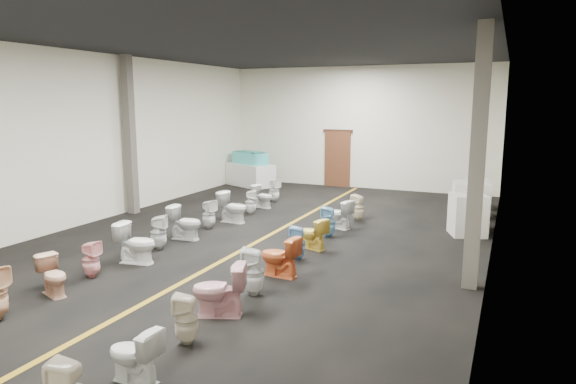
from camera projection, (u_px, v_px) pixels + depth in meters
name	position (u px, v px, depth m)	size (l,w,h in m)	color
floor	(264.00, 238.00, 12.23)	(16.00, 16.00, 0.00)	black
ceiling	(263.00, 43.00, 11.45)	(16.00, 16.00, 0.00)	black
wall_back	(359.00, 128.00, 19.06)	(10.00, 10.00, 0.00)	beige
wall_left	(97.00, 138.00, 13.81)	(16.00, 16.00, 0.00)	beige
wall_right	(496.00, 152.00, 9.87)	(16.00, 16.00, 0.00)	beige
aisle_stripe	(264.00, 238.00, 12.23)	(0.12, 15.60, 0.01)	#967015
back_door	(337.00, 159.00, 19.53)	(1.00, 0.10, 2.10)	#562D19
door_frame	(338.00, 131.00, 19.35)	(1.15, 0.08, 0.10)	#331C11
column_left	(130.00, 136.00, 14.61)	(0.25, 0.25, 4.50)	#59544C
column_right	(477.00, 159.00, 8.61)	(0.25, 0.25, 4.50)	#59544C
display_table	(250.00, 175.00, 19.77)	(1.93, 0.96, 0.86)	white
bathtub	(250.00, 158.00, 19.66)	(1.77, 1.12, 0.55)	#46CAC6
appliance_crate_a	(468.00, 215.00, 12.43)	(0.78, 0.78, 1.01)	silver
appliance_crate_b	(470.00, 206.00, 13.06)	(0.87, 0.87, 1.19)	beige
appliance_crate_c	(475.00, 200.00, 14.53)	(0.81, 0.81, 0.92)	silver
appliance_crate_d	(477.00, 194.00, 15.64)	(0.62, 0.62, 0.89)	silver
toilet_left_2	(53.00, 276.00, 8.57)	(0.38, 0.66, 0.67)	tan
toilet_left_3	(91.00, 259.00, 9.42)	(0.31, 0.32, 0.70)	#F2A7A8
toilet_left_4	(136.00, 243.00, 10.28)	(0.46, 0.81, 0.82)	white
toilet_left_5	(158.00, 233.00, 11.21)	(0.35, 0.36, 0.77)	silver
toilet_left_6	(185.00, 223.00, 12.06)	(0.45, 0.78, 0.80)	silver
toilet_left_7	(209.00, 214.00, 13.07)	(0.34, 0.34, 0.75)	silver
toilet_left_8	(233.00, 207.00, 13.77)	(0.46, 0.81, 0.82)	silver
toilet_left_9	(251.00, 202.00, 14.75)	(0.32, 0.33, 0.71)	white
toilet_left_10	(263.00, 196.00, 15.69)	(0.39, 0.68, 0.69)	silver
toilet_left_11	(274.00, 190.00, 16.60)	(0.34, 0.35, 0.75)	white
toilet_right_1	(134.00, 355.00, 5.89)	(0.38, 0.67, 0.68)	silver
toilet_right_2	(186.00, 319.00, 6.83)	(0.31, 0.32, 0.70)	beige
toilet_right_3	(219.00, 290.00, 7.71)	(0.46, 0.81, 0.82)	#DB9CA3
toilet_right_4	(253.00, 271.00, 8.57)	(0.37, 0.37, 0.81)	silver
toilet_right_5	(280.00, 256.00, 9.49)	(0.43, 0.76, 0.77)	#D7632E
toilet_right_6	(298.00, 243.00, 10.50)	(0.32, 0.33, 0.71)	#6EA3CB
toilet_right_7	(313.00, 233.00, 11.26)	(0.39, 0.69, 0.70)	yellow
toilet_right_8	(328.00, 222.00, 12.25)	(0.34, 0.35, 0.75)	#75B1D2
toilet_right_9	(339.00, 214.00, 13.11)	(0.42, 0.73, 0.75)	white
toilet_right_10	(358.00, 207.00, 14.01)	(0.32, 0.33, 0.71)	beige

